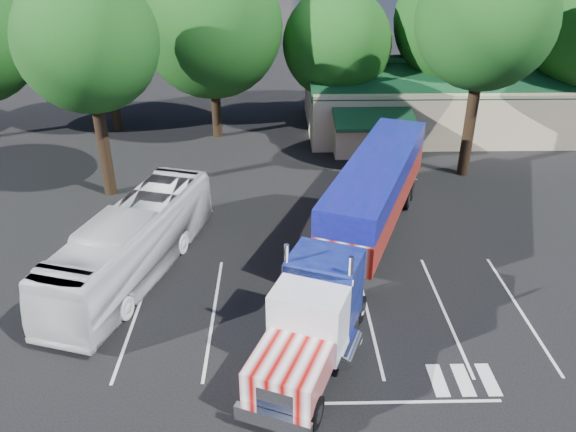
{
  "coord_description": "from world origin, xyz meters",
  "views": [
    {
      "loc": [
        -0.52,
        -24.81,
        14.27
      ],
      "look_at": [
        -0.01,
        -1.11,
        2.0
      ],
      "focal_mm": 35.0,
      "sensor_mm": 36.0,
      "label": 1
    }
  ],
  "objects_px": {
    "woman": "(321,237)",
    "silver_sedan": "(376,136)",
    "bicycle": "(355,187)",
    "semi_truck": "(364,213)",
    "tour_bus": "(133,243)"
  },
  "relations": [
    {
      "from": "woman",
      "to": "bicycle",
      "type": "relative_size",
      "value": 0.92
    },
    {
      "from": "semi_truck",
      "to": "tour_bus",
      "type": "xyz_separation_m",
      "value": [
        -10.48,
        -1.12,
        -0.84
      ]
    },
    {
      "from": "semi_truck",
      "to": "woman",
      "type": "distance_m",
      "value": 2.58
    },
    {
      "from": "bicycle",
      "to": "tour_bus",
      "type": "distance_m",
      "value": 14.0
    },
    {
      "from": "semi_truck",
      "to": "bicycle",
      "type": "height_order",
      "value": "semi_truck"
    },
    {
      "from": "woman",
      "to": "silver_sedan",
      "type": "relative_size",
      "value": 0.41
    },
    {
      "from": "woman",
      "to": "silver_sedan",
      "type": "height_order",
      "value": "woman"
    },
    {
      "from": "tour_bus",
      "to": "silver_sedan",
      "type": "height_order",
      "value": "tour_bus"
    },
    {
      "from": "semi_truck",
      "to": "tour_bus",
      "type": "height_order",
      "value": "semi_truck"
    },
    {
      "from": "bicycle",
      "to": "silver_sedan",
      "type": "distance_m",
      "value": 8.87
    },
    {
      "from": "semi_truck",
      "to": "bicycle",
      "type": "bearing_deg",
      "value": 106.86
    },
    {
      "from": "semi_truck",
      "to": "tour_bus",
      "type": "relative_size",
      "value": 1.73
    },
    {
      "from": "woman",
      "to": "bicycle",
      "type": "distance_m",
      "value": 7.13
    },
    {
      "from": "bicycle",
      "to": "silver_sedan",
      "type": "relative_size",
      "value": 0.44
    },
    {
      "from": "tour_bus",
      "to": "silver_sedan",
      "type": "relative_size",
      "value": 2.9
    }
  ]
}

